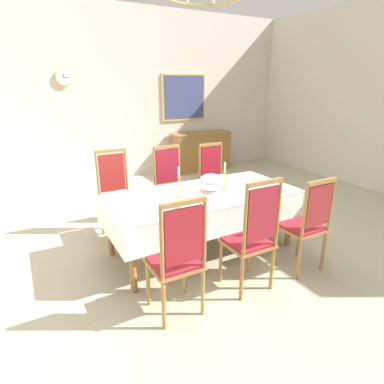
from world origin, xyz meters
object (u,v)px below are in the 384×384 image
Objects in this scene: soup_tureen at (211,183)px; bowl_near_left at (265,194)px; chair_south_b at (252,235)px; spoon_secondary at (168,212)px; bowl_near_right at (178,210)px; chair_south_a at (177,257)px; candlestick_west at (179,185)px; mounted_clock at (63,78)px; chair_north_a at (116,194)px; bowl_far_right at (223,177)px; chair_north_b at (171,186)px; bowl_far_left at (147,189)px; dining_table at (202,199)px; spoon_primary at (271,193)px; chair_north_c at (214,179)px; candlestick_east at (225,179)px; sideboard at (201,151)px; framed_painting at (184,97)px; chair_south_c at (306,223)px.

soup_tureen is 1.65× the size of bowl_near_left.
spoon_secondary is at bearing 137.93° from chair_south_b.
chair_south_a is at bearing -116.83° from bowl_near_right.
candlestick_west is at bearing 62.62° from chair_south_a.
mounted_clock is at bearing 105.41° from soup_tureen.
mounted_clock is at bearing -87.86° from chair_north_a.
chair_north_b is at bearing 135.63° from bowl_far_right.
chair_north_b is 6.40× the size of bowl_near_left.
bowl_far_left is at bearing 112.84° from chair_south_b.
chair_south_a is at bearing -130.46° from dining_table.
dining_table is 0.94m from chair_north_b.
spoon_secondary reaches higher than dining_table.
spoon_primary is (1.51, -1.33, 0.16)m from chair_north_a.
soup_tureen is at bearing 45.51° from chair_south_a.
mounted_clock is at bearing 103.66° from dining_table.
chair_north_c is 3.29× the size of candlestick_east.
chair_north_c is at bearing 68.15° from chair_south_b.
sideboard is at bearing 61.57° from soup_tureen.
framed_painting reaches higher than bowl_near_left.
bowl_far_left is at bearing 144.18° from bowl_near_left.
soup_tureen is at bearing 83.58° from chair_south_b.
bowl_near_left is 4.36m from framed_painting.
chair_south_a is 6.49× the size of spoon_primary.
chair_south_c is at bearing 74.36° from sideboard.
mounted_clock is (-0.90, 3.69, 1.42)m from dining_table.
sideboard is (1.87, 3.45, -0.42)m from soup_tureen.
sideboard reaches higher than bowl_far_right.
chair_north_c is at bearing 50.54° from spoon_secondary.
chair_north_b is 1.06× the size of framed_painting.
chair_north_b is 0.78m from bowl_far_right.
chair_south_a reaches higher than sideboard.
chair_north_b is 1.03× the size of chair_north_c.
chair_south_c is (1.56, -1.86, -0.03)m from chair_north_a.
candlestick_east is 0.24× the size of sideboard.
dining_table is at bearing 36.70° from bowl_near_right.
bowl_near_left is at bearing 70.23° from sideboard.
chair_south_b is 1.02m from candlestick_east.
framed_painting reaches higher than sideboard.
chair_south_a is 0.97× the size of chair_north_a.
bowl_far_right is 0.12× the size of sideboard.
bowl_near_right is at bearing 45.78° from chair_north_c.
chair_north_b is 0.81× the size of sideboard.
mounted_clock is (-0.10, 2.76, 1.51)m from chair_north_a.
bowl_far_left is 3.97m from sideboard.
candlestick_west is at bearing 139.20° from chair_south_c.
bowl_near_right is 1.33m from bowl_far_right.
mounted_clock is (-1.02, 3.69, 1.23)m from soup_tureen.
framed_painting is at bearing 69.81° from candlestick_east.
chair_north_a is 1.46m from bowl_far_right.
chair_south_b reaches higher than sideboard.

